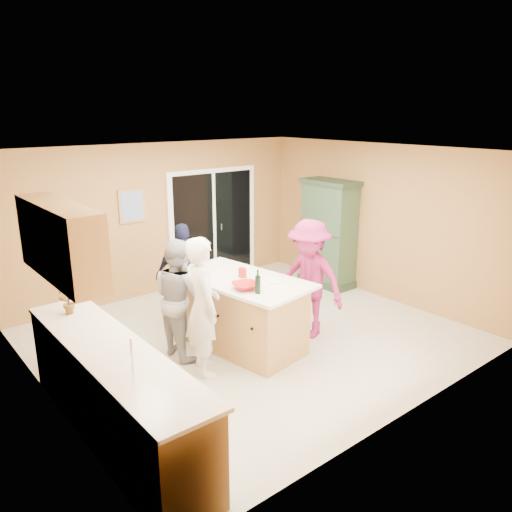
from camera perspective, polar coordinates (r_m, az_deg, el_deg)
floor at (r=7.22m, az=-0.43°, el=-9.18°), size 5.50×5.50×0.00m
ceiling at (r=6.54m, az=-0.48°, el=11.85°), size 5.50×5.00×0.10m
wall_back at (r=8.80m, az=-10.69°, el=4.17°), size 5.50×0.10×2.60m
wall_front at (r=5.15m, az=17.25°, el=-4.99°), size 5.50×0.10×2.60m
wall_left at (r=5.57m, az=-23.22°, el=-4.02°), size 0.10×5.00×2.60m
wall_right at (r=8.70m, az=13.87°, el=3.83°), size 0.10×5.00×2.60m
left_cabinet_run at (r=5.10m, az=-15.26°, el=-15.58°), size 0.65×3.05×1.24m
upper_cabinets at (r=5.27m, az=-21.47°, el=1.62°), size 0.35×1.60×0.75m
sliding_door at (r=9.36m, az=-4.86°, el=3.54°), size 1.90×0.07×2.10m
framed_picture at (r=8.49m, az=-13.99°, el=5.58°), size 0.46×0.04×0.56m
kitchen_island at (r=6.76m, az=-1.65°, el=-6.76°), size 1.29×2.00×0.98m
green_hutch at (r=9.14m, az=8.30°, el=2.42°), size 0.56×1.05×1.93m
woman_white at (r=6.01m, az=-6.10°, el=-5.76°), size 0.58×0.72×1.72m
woman_grey at (r=6.53m, az=-8.70°, el=-4.76°), size 0.60×0.77×1.56m
woman_navy at (r=7.60m, az=-8.13°, el=-1.88°), size 0.95×0.58×1.51m
woman_magenta at (r=7.01m, az=6.07°, el=-2.63°), size 0.86×1.21×1.69m
serving_bowl at (r=6.18m, az=-1.25°, el=-3.44°), size 0.39×0.39×0.08m
tulip_vase at (r=5.86m, az=-20.77°, el=-4.39°), size 0.25×0.21×0.40m
tumbler_near at (r=6.59m, az=-1.45°, el=-1.97°), size 0.11×0.11×0.12m
tumbler_far at (r=6.62m, az=-1.66°, el=-1.87°), size 0.10×0.10×0.12m
wine_bottle at (r=6.01m, az=0.21°, el=-3.24°), size 0.07×0.07×0.30m
white_plate at (r=6.45m, az=2.33°, el=-2.88°), size 0.24×0.24×0.02m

